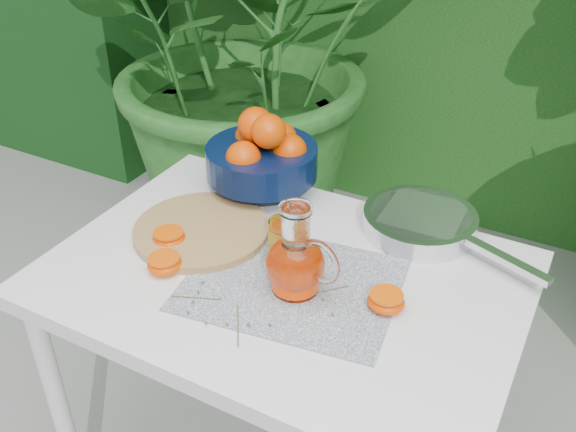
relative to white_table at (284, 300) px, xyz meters
The scene contains 10 objects.
potted_plant_left 1.38m from the white_table, 123.49° to the left, with size 1.66×1.66×1.66m, color #245F20.
white_table is the anchor object (origin of this frame).
placemat 0.10m from the white_table, 40.51° to the right, with size 0.44×0.34×0.00m, color #0C1D43.
cutting_board 0.26m from the white_table, behind, with size 0.32×0.32×0.02m, color #AF874F.
fruit_bowl 0.40m from the white_table, 127.11° to the left, with size 0.33×0.33×0.22m.
juice_pitcher 0.17m from the white_table, 39.23° to the right, with size 0.18×0.15×0.20m.
juice_tumbler 0.14m from the white_table, 117.83° to the left, with size 0.09×0.09×0.10m.
saute_pan 0.37m from the white_table, 54.17° to the left, with size 0.48×0.34×0.05m.
orange_halves 0.14m from the white_table, 148.18° to the right, with size 0.61×0.21×0.04m.
thyme_sprigs 0.16m from the white_table, 88.67° to the right, with size 0.32×0.26×0.01m.
Camera 1 is at (0.42, -0.91, 1.59)m, focal length 40.00 mm.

